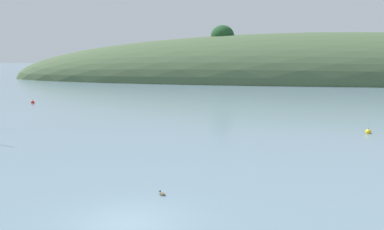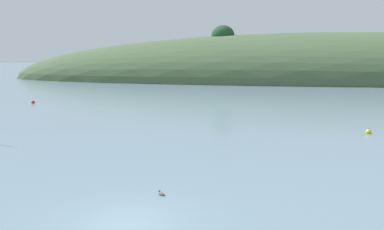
# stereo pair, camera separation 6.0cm
# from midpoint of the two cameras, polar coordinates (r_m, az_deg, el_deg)

# --- Properties ---
(ground_plane) EXTENTS (400.00, 400.00, 0.00)m
(ground_plane) POSITION_cam_midpoint_polar(r_m,az_deg,el_deg) (17.23, -8.53, -13.85)
(ground_plane) COLOR slate
(far_shoreline_hill) EXTENTS (150.00, 36.00, 24.54)m
(far_shoreline_hill) POSITION_cam_midpoint_polar(r_m,az_deg,el_deg) (100.52, 19.15, 4.36)
(far_shoreline_hill) COLOR #425638
(far_shoreline_hill) RESTS_ON ground
(mooring_buoy_channel) EXTENTS (0.44, 0.44, 0.54)m
(mooring_buoy_channel) POSITION_cam_midpoint_polar(r_m,az_deg,el_deg) (37.08, 22.29, -2.08)
(mooring_buoy_channel) COLOR yellow
(mooring_buoy_channel) RESTS_ON ground
(mooring_buoy_inner) EXTENTS (0.44, 0.44, 0.54)m
(mooring_buoy_inner) POSITION_cam_midpoint_polar(r_m,az_deg,el_deg) (57.49, -20.21, 1.59)
(mooring_buoy_inner) COLOR red
(mooring_buoy_inner) RESTS_ON ground
(duck_straggler) EXTENTS (0.38, 0.35, 0.24)m
(duck_straggler) POSITION_cam_midpoint_polar(r_m,az_deg,el_deg) (20.05, -3.97, -10.36)
(duck_straggler) COLOR brown
(duck_straggler) RESTS_ON ground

